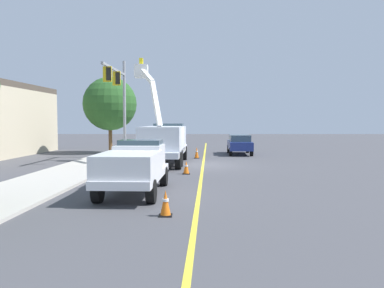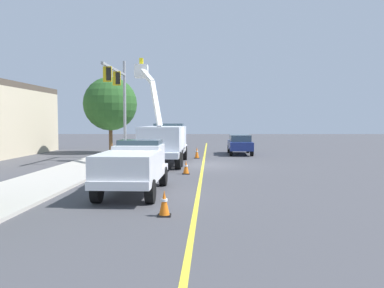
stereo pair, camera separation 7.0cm
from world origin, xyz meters
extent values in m
plane|color=#47474C|center=(0.00, 0.00, 0.00)|extent=(120.00, 120.00, 0.00)
cube|color=#B2ADA3|center=(0.32, 7.20, 0.06)|extent=(60.10, 6.26, 0.12)
cube|color=yellow|center=(0.00, 0.00, 0.00)|extent=(49.96, 2.38, 0.01)
cube|color=white|center=(0.68, 2.53, 0.90)|extent=(8.30, 2.86, 0.36)
cube|color=white|center=(3.30, 2.42, 1.67)|extent=(2.73, 2.46, 1.60)
cube|color=#384C56|center=(3.50, 2.41, 2.37)|extent=(1.90, 2.18, 0.64)
cube|color=white|center=(-0.30, 2.58, 1.62)|extent=(5.35, 2.73, 1.80)
cube|color=white|center=(-1.01, 2.94, 3.96)|extent=(1.86, 0.96, 2.92)
cube|color=white|center=(1.06, 3.76, 5.93)|extent=(2.80, 1.33, 1.42)
cube|color=white|center=(2.36, 4.28, 6.36)|extent=(0.90, 0.90, 0.90)
cube|color=yellow|center=(2.36, 4.28, 6.96)|extent=(0.36, 0.24, 0.60)
cylinder|color=black|center=(3.60, 3.53, 0.52)|extent=(1.05, 0.39, 1.04)
cylinder|color=black|center=(3.50, 1.28, 0.52)|extent=(1.05, 0.39, 1.04)
cylinder|color=black|center=(-0.74, 3.72, 0.52)|extent=(1.05, 0.39, 1.04)
cylinder|color=black|center=(-0.84, 1.47, 0.52)|extent=(1.05, 0.39, 1.04)
cylinder|color=black|center=(-2.05, 3.78, 0.52)|extent=(1.05, 0.39, 1.04)
cylinder|color=black|center=(-2.15, 1.53, 0.52)|extent=(1.05, 0.39, 1.04)
cube|color=white|center=(-9.72, 2.99, 0.75)|extent=(5.69, 2.35, 0.30)
cube|color=white|center=(-8.49, 2.94, 1.30)|extent=(2.10, 2.02, 1.10)
cube|color=#384C56|center=(-8.29, 2.93, 1.78)|extent=(1.42, 1.82, 0.56)
cube|color=white|center=(-10.73, 3.04, 1.15)|extent=(3.45, 2.25, 1.10)
cylinder|color=black|center=(-7.83, 3.86, 0.42)|extent=(0.85, 0.34, 0.84)
cylinder|color=black|center=(-7.92, 1.97, 0.42)|extent=(0.85, 0.34, 0.84)
cylinder|color=black|center=(-11.53, 4.02, 0.42)|extent=(0.85, 0.34, 0.84)
cylinder|color=black|center=(-11.61, 2.13, 0.42)|extent=(0.85, 0.34, 0.84)
cube|color=navy|center=(8.17, -3.38, 0.79)|extent=(4.88, 2.11, 0.70)
cube|color=#384C56|center=(8.32, -3.39, 1.39)|extent=(3.53, 1.82, 0.60)
cylinder|color=black|center=(6.50, -4.17, 0.34)|extent=(0.69, 0.27, 0.68)
cylinder|color=black|center=(6.58, -2.46, 0.34)|extent=(0.69, 0.27, 0.68)
cylinder|color=black|center=(9.76, -4.31, 0.34)|extent=(0.69, 0.27, 0.68)
cylinder|color=black|center=(9.84, -2.60, 0.34)|extent=(0.69, 0.27, 0.68)
cube|color=black|center=(-13.39, 1.51, 0.02)|extent=(0.40, 0.40, 0.04)
cone|color=orange|center=(-13.39, 1.51, 0.41)|extent=(0.32, 0.32, 0.75)
cylinder|color=white|center=(-13.39, 1.51, 0.49)|extent=(0.20, 0.20, 0.08)
cube|color=black|center=(-4.18, 1.03, 0.02)|extent=(0.40, 0.40, 0.04)
cone|color=orange|center=(-4.18, 1.03, 0.38)|extent=(0.32, 0.32, 0.69)
cylinder|color=white|center=(-4.18, 1.03, 0.45)|extent=(0.20, 0.20, 0.08)
cube|color=black|center=(4.61, 0.35, 0.02)|extent=(0.40, 0.40, 0.04)
cone|color=orange|center=(4.61, 0.35, 0.46)|extent=(0.32, 0.32, 0.84)
cylinder|color=white|center=(4.61, 0.35, 0.54)|extent=(0.20, 0.20, 0.08)
cylinder|color=gray|center=(5.22, 5.98, 3.76)|extent=(0.22, 0.22, 7.52)
cube|color=gray|center=(2.12, 6.12, 6.46)|extent=(6.21, 0.44, 0.16)
cube|color=gold|center=(2.74, 6.09, 5.91)|extent=(0.14, 0.56, 1.00)
cube|color=black|center=(2.73, 6.00, 5.91)|extent=(0.21, 0.33, 0.84)
cube|color=gold|center=(0.26, 6.21, 5.91)|extent=(0.14, 0.56, 1.00)
cube|color=black|center=(0.25, 6.11, 5.91)|extent=(0.21, 0.33, 0.84)
cylinder|color=brown|center=(9.43, 8.01, 1.37)|extent=(0.32, 0.32, 2.74)
sphere|color=#285623|center=(9.43, 8.01, 4.40)|extent=(4.74, 4.74, 4.74)
camera|label=1|loc=(-24.86, 0.71, 2.87)|focal=35.96mm
camera|label=2|loc=(-24.86, 0.64, 2.87)|focal=35.96mm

